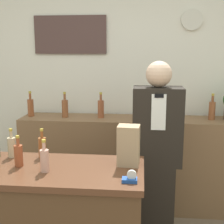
% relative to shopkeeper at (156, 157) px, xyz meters
% --- Properties ---
extents(back_wall, '(5.20, 0.09, 2.70)m').
position_rel_shopkeeper_xyz_m(back_wall, '(-0.45, 0.92, 0.55)').
color(back_wall, silver).
rests_on(back_wall, ground_plane).
extents(back_shelf, '(2.36, 0.42, 0.99)m').
position_rel_shopkeeper_xyz_m(back_shelf, '(-0.23, 0.66, -0.31)').
color(back_shelf, brown).
rests_on(back_shelf, ground_plane).
extents(shopkeeper, '(0.41, 0.26, 1.61)m').
position_rel_shopkeeper_xyz_m(shopkeeper, '(0.00, 0.00, 0.00)').
color(shopkeeper, black).
rests_on(shopkeeper, ground_plane).
extents(paper_bag, '(0.15, 0.13, 0.27)m').
position_rel_shopkeeper_xyz_m(paper_bag, '(-0.21, -0.55, 0.27)').
color(paper_bag, tan).
rests_on(paper_bag, display_counter).
extents(tape_dispenser, '(0.09, 0.06, 0.07)m').
position_rel_shopkeeper_xyz_m(tape_dispenser, '(-0.19, -0.83, 0.16)').
color(tape_dispenser, '#1E4799').
rests_on(tape_dispenser, display_counter).
extents(counter_bottle_2, '(0.06, 0.06, 0.21)m').
position_rel_shopkeeper_xyz_m(counter_bottle_2, '(-1.06, -0.47, 0.21)').
color(counter_bottle_2, tan).
rests_on(counter_bottle_2, display_counter).
extents(counter_bottle_3, '(0.06, 0.06, 0.21)m').
position_rel_shopkeeper_xyz_m(counter_bottle_3, '(-0.94, -0.64, 0.21)').
color(counter_bottle_3, brown).
rests_on(counter_bottle_3, display_counter).
extents(counter_bottle_4, '(0.06, 0.06, 0.21)m').
position_rel_shopkeeper_xyz_m(counter_bottle_4, '(-0.84, -0.45, 0.21)').
color(counter_bottle_4, brown).
rests_on(counter_bottle_4, display_counter).
extents(counter_bottle_5, '(0.06, 0.06, 0.21)m').
position_rel_shopkeeper_xyz_m(counter_bottle_5, '(-0.74, -0.72, 0.21)').
color(counter_bottle_5, tan).
rests_on(counter_bottle_5, display_counter).
extents(shelf_bottle_0, '(0.07, 0.07, 0.27)m').
position_rel_shopkeeper_xyz_m(shelf_bottle_0, '(-1.32, 0.66, 0.29)').
color(shelf_bottle_0, brown).
rests_on(shelf_bottle_0, back_shelf).
extents(shelf_bottle_1, '(0.07, 0.07, 0.27)m').
position_rel_shopkeeper_xyz_m(shelf_bottle_1, '(-0.94, 0.64, 0.29)').
color(shelf_bottle_1, brown).
rests_on(shelf_bottle_1, back_shelf).
extents(shelf_bottle_2, '(0.07, 0.07, 0.27)m').
position_rel_shopkeeper_xyz_m(shelf_bottle_2, '(-0.56, 0.66, 0.29)').
color(shelf_bottle_2, brown).
rests_on(shelf_bottle_2, back_shelf).
extents(shelf_bottle_3, '(0.07, 0.07, 0.27)m').
position_rel_shopkeeper_xyz_m(shelf_bottle_3, '(-0.18, 0.65, 0.29)').
color(shelf_bottle_3, brown).
rests_on(shelf_bottle_3, back_shelf).
extents(shelf_bottle_4, '(0.07, 0.07, 0.27)m').
position_rel_shopkeeper_xyz_m(shelf_bottle_4, '(0.20, 0.66, 0.29)').
color(shelf_bottle_4, brown).
rests_on(shelf_bottle_4, back_shelf).
extents(shelf_bottle_5, '(0.07, 0.07, 0.27)m').
position_rel_shopkeeper_xyz_m(shelf_bottle_5, '(0.58, 0.67, 0.29)').
color(shelf_bottle_5, brown).
rests_on(shelf_bottle_5, back_shelf).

